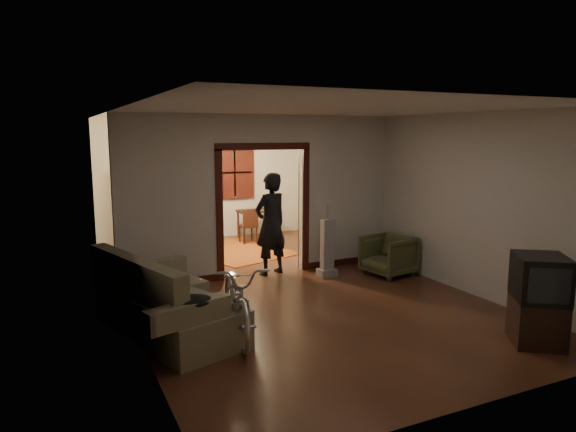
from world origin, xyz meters
TOP-DOWN VIEW (x-y plane):
  - floor at (0.00, 0.00)m, footprint 5.00×8.50m
  - ceiling at (0.00, 0.00)m, footprint 5.00×8.50m
  - wall_back at (0.00, 4.25)m, footprint 5.00×0.02m
  - wall_left at (-2.50, 0.00)m, footprint 0.02×8.50m
  - wall_right at (2.50, 0.00)m, footprint 0.02×8.50m
  - partition_wall at (0.00, 0.75)m, footprint 5.00×0.14m
  - door_casing at (0.00, 0.75)m, footprint 1.74×0.20m
  - far_window at (0.70, 4.21)m, footprint 0.98×0.06m
  - chandelier at (0.00, 2.50)m, footprint 0.24×0.24m
  - light_switch at (1.05, 0.68)m, footprint 0.08×0.01m
  - sofa at (-2.11, -1.29)m, footprint 1.58×2.38m
  - rolled_paper at (-2.01, -0.99)m, footprint 0.11×0.85m
  - jacket at (-2.06, -2.20)m, footprint 0.47×0.36m
  - bicycle at (-1.34, -1.67)m, footprint 0.96×1.89m
  - armchair at (1.97, -0.26)m, footprint 0.91×0.89m
  - tv_stand at (1.78, -3.47)m, footprint 0.80×0.81m
  - crt_tv at (1.78, -3.47)m, footprint 0.81×0.83m
  - vacuum at (0.97, 0.15)m, footprint 0.35×0.30m
  - person at (0.12, 0.68)m, footprint 0.76×0.61m
  - oriental_rug at (0.16, 2.64)m, footprint 2.34×2.71m
  - locker at (-1.23, 4.03)m, footprint 0.94×0.58m
  - globe at (-1.23, 4.03)m, footprint 0.29×0.29m
  - desk at (1.06, 3.65)m, footprint 1.03×0.75m
  - desk_chair at (0.68, 3.29)m, footprint 0.44×0.44m

SIDE VIEW (x-z plane):
  - floor at x=0.00m, z-range -0.01..0.01m
  - oriental_rug at x=0.16m, z-range 0.00..0.02m
  - tv_stand at x=1.78m, z-range 0.00..0.55m
  - desk at x=1.06m, z-range 0.00..0.68m
  - armchair at x=1.97m, z-range 0.00..0.71m
  - desk_chair at x=0.68m, z-range 0.00..0.80m
  - bicycle at x=-1.34m, z-range 0.00..0.95m
  - sofa at x=-2.11m, z-range 0.00..1.01m
  - vacuum at x=0.97m, z-range 0.00..1.01m
  - rolled_paper at x=-2.01m, z-range 0.48..0.58m
  - jacket at x=-2.06m, z-range 0.61..0.75m
  - crt_tv at x=1.78m, z-range 0.54..1.07m
  - locker at x=-1.23m, z-range 0.00..1.79m
  - person at x=0.12m, z-range 0.00..1.81m
  - door_casing at x=0.00m, z-range -0.06..2.26m
  - light_switch at x=1.05m, z-range 1.19..1.31m
  - wall_back at x=0.00m, z-range 0.00..2.80m
  - wall_left at x=-2.50m, z-range 0.00..2.80m
  - wall_right at x=2.50m, z-range 0.00..2.80m
  - partition_wall at x=0.00m, z-range 0.00..2.80m
  - far_window at x=0.70m, z-range 0.91..2.19m
  - globe at x=-1.23m, z-range 1.80..2.08m
  - chandelier at x=0.00m, z-range 2.23..2.47m
  - ceiling at x=0.00m, z-range 2.79..2.80m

